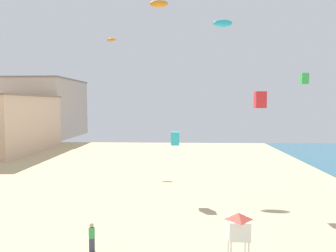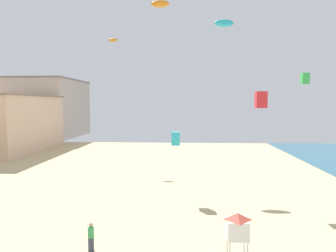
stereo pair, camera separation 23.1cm
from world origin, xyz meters
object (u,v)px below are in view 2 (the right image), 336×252
Objects in this scene: lifeguard_stand at (237,226)px; kite_orange_parafoil at (160,4)px; kite_green_box at (305,79)px; kite_orange_parafoil_2 at (113,40)px; kite_cyan_box at (176,139)px; kite_flyer at (91,235)px; kite_cyan_parafoil at (224,23)px; kite_red_box at (261,100)px.

kite_orange_parafoil is (-5.75, 21.49, 18.16)m from lifeguard_stand.
kite_green_box is 28.83m from kite_orange_parafoil_2.
kite_green_box is 0.71× the size of kite_cyan_box.
kite_flyer is 0.76× the size of kite_cyan_parafoil.
kite_cyan_box is at bearing 161.81° from kite_green_box.
lifeguard_stand is 28.72m from kite_orange_parafoil.
kite_orange_parafoil reaches higher than kite_cyan_parafoil.
kite_red_box is (7.13, -0.52, 3.36)m from kite_cyan_box.
kite_cyan_parafoil is 16.62m from kite_orange_parafoil_2.
kite_orange_parafoil_2 is at bearing 133.08° from kite_red_box.
kite_cyan_parafoil is at bearing 89.64° from lifeguard_stand.
kite_green_box is 20.70m from kite_orange_parafoil.
kite_red_box is at bearing 75.25° from lifeguard_stand.
kite_green_box is at bearing -18.19° from kite_cyan_box.
kite_orange_parafoil is at bearing 169.78° from kite_cyan_parafoil.
kite_cyan_box is 23.00m from kite_orange_parafoil_2.
lifeguard_stand is 1.18× the size of kite_cyan_parafoil.
kite_flyer is 18.25m from kite_green_box.
kite_flyer is 12.02m from kite_cyan_box.
kite_orange_parafoil_2 is at bearing 147.28° from kite_flyer.
kite_cyan_parafoil is at bearing 101.35° from kite_red_box.
kite_orange_parafoil reaches higher than kite_flyer.
kite_orange_parafoil is (2.20, 20.93, 19.08)m from kite_flyer.
kite_cyan_parafoil reaches higher than kite_cyan_box.
kite_red_box is at bearing -50.00° from kite_orange_parafoil.
kite_cyan_box is at bearing -61.25° from kite_orange_parafoil_2.
kite_orange_parafoil reaches higher than kite_orange_parafoil_2.
lifeguard_stand is 12.87m from kite_red_box.
kite_cyan_parafoil reaches higher than lifeguard_stand.
kite_green_box is (6.11, 7.73, 8.23)m from lifeguard_stand.
kite_green_box is 0.63× the size of kite_orange_parafoil_2.
kite_cyan_box is (2.19, -10.58, -14.83)m from kite_orange_parafoil.
lifeguard_stand is 3.13× the size of kite_green_box.
kite_orange_parafoil is 10.21m from kite_orange_parafoil_2.
kite_orange_parafoil is 1.90× the size of kite_cyan_box.
kite_cyan_parafoil is 7.94m from kite_orange_parafoil.
kite_cyan_box is (-5.17, -9.26, -12.14)m from kite_cyan_parafoil.
kite_flyer is 1.43× the size of kite_cyan_box.
kite_green_box is at bearing -46.83° from kite_orange_parafoil_2.
lifeguard_stand is 34.57m from kite_orange_parafoil_2.
kite_cyan_box is (-9.68, 3.18, -4.90)m from kite_green_box.
kite_flyer is 32.39m from kite_orange_parafoil_2.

